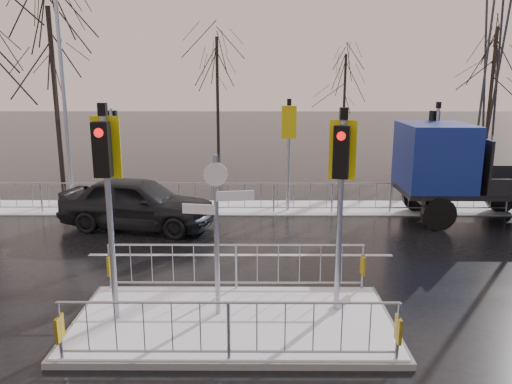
{
  "coord_description": "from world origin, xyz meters",
  "views": [
    {
      "loc": [
        0.47,
        -8.61,
        4.58
      ],
      "look_at": [
        0.41,
        3.41,
        1.8
      ],
      "focal_mm": 35.0,
      "sensor_mm": 36.0,
      "label": 1
    }
  ],
  "objects_px": {
    "car_far_lane": "(138,203)",
    "street_lamp_left": "(64,79)",
    "traffic_island": "(232,306)",
    "flatbed_truck": "(464,170)"
  },
  "relations": [
    {
      "from": "car_far_lane",
      "to": "street_lamp_left",
      "type": "bearing_deg",
      "value": 56.21
    },
    {
      "from": "traffic_island",
      "to": "car_far_lane",
      "type": "height_order",
      "value": "traffic_island"
    },
    {
      "from": "flatbed_truck",
      "to": "car_far_lane",
      "type": "bearing_deg",
      "value": -174.9
    },
    {
      "from": "street_lamp_left",
      "to": "flatbed_truck",
      "type": "bearing_deg",
      "value": -9.9
    },
    {
      "from": "street_lamp_left",
      "to": "car_far_lane",
      "type": "bearing_deg",
      "value": -45.84
    },
    {
      "from": "traffic_island",
      "to": "flatbed_truck",
      "type": "bearing_deg",
      "value": 45.24
    },
    {
      "from": "traffic_island",
      "to": "flatbed_truck",
      "type": "xyz_separation_m",
      "value": [
        7.07,
        7.13,
        1.28
      ]
    },
    {
      "from": "car_far_lane",
      "to": "flatbed_truck",
      "type": "height_order",
      "value": "flatbed_truck"
    },
    {
      "from": "flatbed_truck",
      "to": "street_lamp_left",
      "type": "height_order",
      "value": "street_lamp_left"
    },
    {
      "from": "flatbed_truck",
      "to": "street_lamp_left",
      "type": "distance_m",
      "value": 13.98
    }
  ]
}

